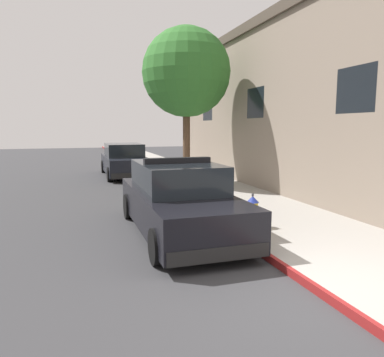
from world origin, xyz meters
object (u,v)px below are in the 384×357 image
street_tree (186,73)px  police_cruiser (178,200)px  fire_hydrant (253,212)px  parked_car_silver_ahead (124,161)px

street_tree → police_cruiser: bearing=-108.5°
fire_hydrant → street_tree: size_ratio=0.13×
police_cruiser → parked_car_silver_ahead: police_cruiser is taller
police_cruiser → fire_hydrant: 1.67m
police_cruiser → street_tree: street_tree is taller
police_cruiser → fire_hydrant: (1.57, -0.50, -0.26)m
police_cruiser → parked_car_silver_ahead: size_ratio=1.00×
parked_car_silver_ahead → fire_hydrant: parked_car_silver_ahead is taller
parked_car_silver_ahead → street_tree: (1.91, -4.03, 3.66)m
parked_car_silver_ahead → street_tree: street_tree is taller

